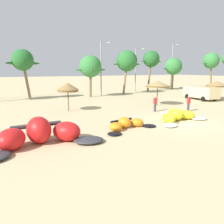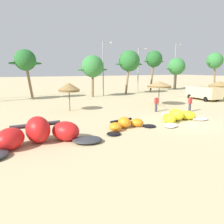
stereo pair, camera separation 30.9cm
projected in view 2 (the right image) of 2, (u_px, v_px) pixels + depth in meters
The scene contains 19 objects.
ground_plane at pixel (182, 123), 17.39m from camera, with size 260.00×260.00×0.00m, color #C6B284.
kite_far_left at pixel (39, 134), 12.24m from camera, with size 7.13×3.39×1.56m.
kite_left at pixel (126, 124), 15.60m from camera, with size 4.51×2.44×0.81m.
kite_left_of_center at pixel (178, 117), 17.80m from camera, with size 5.38×2.88×1.03m.
beach_umbrella_near_van at pixel (69, 87), 21.95m from camera, with size 2.26×2.26×2.92m.
beach_umbrella_middle at pixel (159, 84), 25.36m from camera, with size 2.96×2.96×2.90m.
beach_umbrella_near_palms at pixel (220, 84), 30.30m from camera, with size 3.01×3.01×2.64m.
parked_van at pixel (203, 92), 30.51m from camera, with size 2.65×5.29×1.84m.
person_near_kites at pixel (156, 104), 21.80m from camera, with size 0.36×0.24×1.62m.
person_by_umbrellas at pixel (190, 104), 21.82m from camera, with size 0.36×0.24×1.62m.
palm_left at pixel (25, 61), 29.84m from camera, with size 4.43×2.95×7.02m.
palm_left_of_gap at pixel (93, 67), 33.04m from camera, with size 5.07×3.38×6.42m.
palm_center_left at pixel (129, 61), 36.93m from camera, with size 5.40×3.60×7.51m.
palm_center_right at pixel (154, 59), 42.10m from camera, with size 4.83×3.22×7.92m.
palm_right_of_gap at pixel (177, 67), 46.54m from camera, with size 5.52×3.68×6.79m.
palm_right at pixel (215, 61), 47.74m from camera, with size 5.32×3.54×7.99m.
lamppost_west_center at pixel (104, 66), 34.59m from camera, with size 1.78×0.24×8.63m.
lamppost_east_center at pixel (139, 67), 40.91m from camera, with size 1.96×0.24×8.29m.
lamppost_east at pixel (175, 64), 47.04m from camera, with size 1.54×0.24×9.74m.
Camera 2 is at (-12.64, -12.57, 4.21)m, focal length 34.45 mm.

